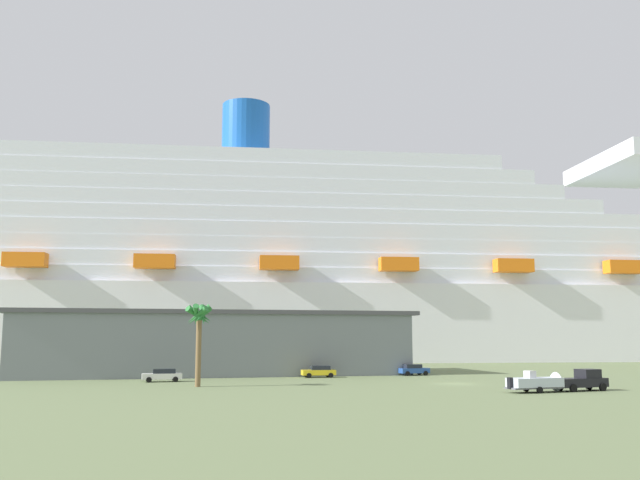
# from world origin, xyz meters

# --- Properties ---
(ground_plane) EXTENTS (600.00, 600.00, 0.00)m
(ground_plane) POSITION_xyz_m (0.00, 30.00, 0.00)
(ground_plane) COLOR #66754C
(cruise_ship) EXTENTS (253.86, 54.24, 63.55)m
(cruise_ship) POSITION_xyz_m (12.19, 73.85, 18.14)
(cruise_ship) COLOR white
(cruise_ship) RESTS_ON ground_plane
(terminal_building) EXTENTS (57.61, 20.35, 9.17)m
(terminal_building) POSITION_xyz_m (-26.67, 26.19, 4.61)
(terminal_building) COLOR slate
(terminal_building) RESTS_ON ground_plane
(pickup_truck) EXTENTS (5.83, 2.91, 2.20)m
(pickup_truck) POSITION_xyz_m (8.52, -12.60, 1.04)
(pickup_truck) COLOR black
(pickup_truck) RESTS_ON ground_plane
(small_boat_on_trailer) EXTENTS (7.72, 2.95, 2.15)m
(small_boat_on_trailer) POSITION_xyz_m (3.38, -13.34, 0.96)
(small_boat_on_trailer) COLOR #595960
(small_boat_on_trailer) RESTS_ON ground_plane
(palm_tree) EXTENTS (3.28, 3.31, 9.20)m
(palm_tree) POSITION_xyz_m (-30.10, 1.54, 7.17)
(palm_tree) COLOR brown
(palm_tree) RESTS_ON ground_plane
(parked_car_white_van) EXTENTS (4.91, 2.33, 1.58)m
(parked_car_white_van) POSITION_xyz_m (-34.04, 10.79, 0.83)
(parked_car_white_van) COLOR white
(parked_car_white_van) RESTS_ON ground_plane
(parked_car_blue_suv) EXTENTS (4.54, 2.57, 1.58)m
(parked_car_blue_suv) POSITION_xyz_m (0.92, 17.23, 0.83)
(parked_car_blue_suv) COLOR #264C99
(parked_car_blue_suv) RESTS_ON ground_plane
(parked_car_yellow_taxi) EXTENTS (4.56, 2.16, 1.58)m
(parked_car_yellow_taxi) POSITION_xyz_m (-13.33, 15.19, 0.83)
(parked_car_yellow_taxi) COLOR yellow
(parked_car_yellow_taxi) RESTS_ON ground_plane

